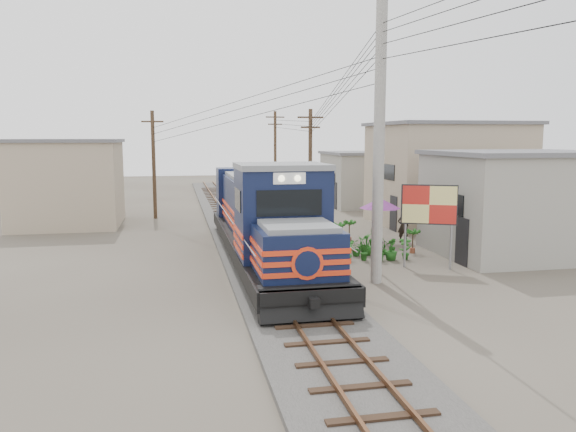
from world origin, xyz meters
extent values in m
plane|color=#473F35|center=(0.00, 0.00, 0.00)|extent=(120.00, 120.00, 0.00)
cube|color=#595651|center=(0.00, 10.00, 0.08)|extent=(3.60, 70.00, 0.16)
cube|color=#51331E|center=(-0.54, 10.00, 0.26)|extent=(0.08, 70.00, 0.12)
cube|color=#51331E|center=(0.54, 10.00, 0.26)|extent=(0.08, 70.00, 0.12)
cube|color=black|center=(0.00, 3.68, 0.80)|extent=(3.12, 17.19, 0.59)
cube|color=black|center=(0.00, -1.69, 0.48)|extent=(2.36, 3.44, 0.70)
cube|color=black|center=(0.00, 9.05, 0.48)|extent=(2.36, 3.44, 0.70)
cube|color=#0D1533|center=(0.00, -2.98, 1.72)|extent=(2.55, 2.58, 1.61)
cube|color=#0D1533|center=(0.00, -0.29, 2.58)|extent=(3.05, 2.79, 3.33)
cube|color=slate|center=(0.00, -0.29, 4.30)|extent=(3.12, 2.93, 0.19)
cube|color=black|center=(0.00, -1.70, 3.17)|extent=(2.18, 0.06, 0.86)
cube|color=white|center=(0.00, -1.71, 3.97)|extent=(1.07, 0.06, 0.38)
cube|color=#0D1533|center=(0.00, 6.37, 2.15)|extent=(2.43, 10.53, 2.47)
cube|color=slate|center=(0.00, 6.37, 3.44)|extent=(2.18, 10.53, 0.19)
cube|color=red|center=(0.00, 3.68, 1.39)|extent=(3.16, 17.19, 0.15)
cube|color=red|center=(0.00, 3.68, 1.72)|extent=(3.16, 17.19, 0.15)
cube|color=red|center=(0.00, 3.68, 2.04)|extent=(3.16, 17.19, 0.15)
cylinder|color=#9E9B93|center=(3.50, -0.50, 5.00)|extent=(0.40, 0.40, 10.00)
cylinder|color=#4C3826|center=(4.50, 14.00, 3.50)|extent=(0.24, 0.24, 7.00)
cube|color=#4C3826|center=(4.50, 14.00, 6.50)|extent=(1.60, 0.10, 0.10)
cube|color=#4C3826|center=(4.50, 14.00, 5.90)|extent=(1.20, 0.10, 0.10)
cylinder|color=#4C3826|center=(4.80, 28.00, 3.75)|extent=(0.24, 0.24, 7.50)
cube|color=#4C3826|center=(4.80, 28.00, 7.00)|extent=(1.60, 0.10, 0.10)
cube|color=#4C3826|center=(4.80, 28.00, 6.40)|extent=(1.20, 0.10, 0.10)
cylinder|color=#4C3826|center=(-5.00, 18.00, 3.50)|extent=(0.24, 0.24, 7.00)
cube|color=#4C3826|center=(-5.00, 18.00, 6.50)|extent=(1.60, 0.10, 0.10)
cube|color=#4C3826|center=(-5.00, 18.00, 5.90)|extent=(1.20, 0.10, 0.10)
cube|color=gray|center=(11.50, 3.00, 2.25)|extent=(7.00, 6.00, 4.50)
cube|color=slate|center=(11.50, 3.00, 4.60)|extent=(7.35, 6.30, 0.20)
cube|color=black|center=(7.98, 3.00, 2.48)|extent=(0.05, 3.00, 0.90)
cube|color=tan|center=(12.50, 12.00, 3.00)|extent=(8.00, 7.00, 6.00)
cube|color=slate|center=(12.50, 12.00, 6.10)|extent=(8.40, 7.35, 0.20)
cube|color=black|center=(8.48, 12.00, 3.30)|extent=(0.05, 3.50, 0.90)
cube|color=gray|center=(11.00, 22.00, 2.00)|extent=(6.00, 6.00, 4.00)
cube|color=slate|center=(11.00, 22.00, 4.10)|extent=(6.30, 6.30, 0.20)
cube|color=black|center=(7.98, 22.00, 2.20)|extent=(0.05, 3.00, 0.90)
cube|color=tan|center=(-10.00, 16.00, 2.50)|extent=(6.00, 6.00, 5.00)
cube|color=slate|center=(-10.00, 16.00, 5.10)|extent=(6.30, 6.30, 0.20)
cube|color=black|center=(-13.02, 16.00, 2.75)|extent=(0.05, 3.00, 0.90)
cylinder|color=#99999E|center=(5.50, 1.61, 1.26)|extent=(0.10, 0.10, 2.52)
cylinder|color=#99999E|center=(7.16, 0.87, 1.26)|extent=(0.10, 0.10, 2.52)
cube|color=black|center=(6.33, 1.24, 2.62)|extent=(2.07, 1.02, 1.61)
cube|color=red|center=(6.33, 1.21, 2.62)|extent=(1.96, 0.94, 1.51)
cylinder|color=black|center=(6.38, 6.86, 0.05)|extent=(0.41, 0.41, 0.10)
cylinder|color=#99999E|center=(6.38, 6.86, 1.04)|extent=(0.05, 0.05, 2.07)
cone|color=#6A246D|center=(6.38, 6.86, 2.02)|extent=(2.61, 2.61, 0.52)
imported|color=black|center=(7.63, 6.80, 0.83)|extent=(0.62, 0.42, 1.66)
imported|color=#1E5919|center=(3.55, 3.09, 0.49)|extent=(0.53, 0.37, 0.99)
imported|color=#1E5919|center=(4.30, 3.11, 0.38)|extent=(0.40, 0.47, 0.75)
imported|color=#1E5919|center=(4.94, 2.99, 0.40)|extent=(0.92, 0.95, 0.81)
imported|color=#1E5919|center=(5.46, 2.96, 0.48)|extent=(0.75, 0.75, 0.95)
imported|color=#1E5919|center=(6.09, 2.92, 0.51)|extent=(0.63, 0.51, 1.03)
imported|color=#1E5919|center=(3.57, 4.11, 0.53)|extent=(0.72, 0.67, 1.06)
imported|color=#1E5919|center=(4.21, 4.06, 0.34)|extent=(0.80, 0.77, 0.68)
imported|color=#1E5919|center=(4.75, 4.17, 0.50)|extent=(0.61, 0.61, 1.00)
imported|color=#1E5919|center=(5.59, 4.10, 0.40)|extent=(0.37, 0.48, 0.81)
imported|color=#1E5919|center=(6.03, 4.28, 0.34)|extent=(0.37, 0.43, 0.69)
imported|color=#1E5919|center=(3.65, 5.37, 0.49)|extent=(1.03, 1.09, 0.97)
imported|color=#1E5919|center=(4.10, 5.14, 0.39)|extent=(0.59, 0.59, 0.78)
imported|color=#1E5919|center=(4.83, 5.20, 0.36)|extent=(0.41, 0.45, 0.71)
imported|color=#1E5919|center=(5.58, 5.30, 0.56)|extent=(0.75, 0.78, 1.11)
camera|label=1|loc=(-3.63, -19.57, 5.29)|focal=35.00mm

